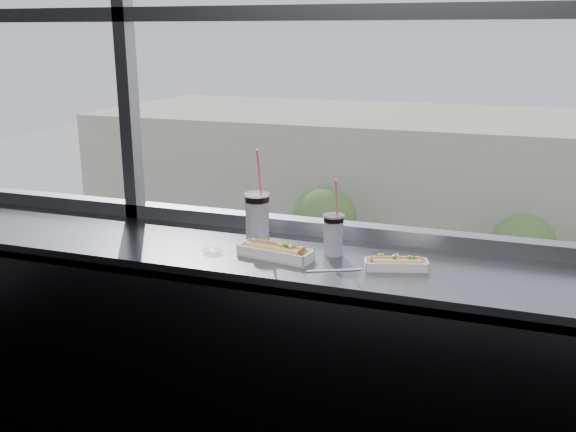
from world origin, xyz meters
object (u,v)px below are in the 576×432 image
(car_near_b, at_px, (288,386))
(car_near_a, at_px, (106,354))
(car_far_b, at_px, (547,329))
(hotdog_tray_left, at_px, (275,251))
(wrapper, at_px, (212,251))
(hotdog_tray_right, at_px, (396,263))
(loose_straw, at_px, (334,270))
(tree_left, at_px, (324,220))
(tree_center, at_px, (523,247))
(pedestrian_a, at_px, (343,269))
(soda_cup_left, at_px, (257,215))
(soda_cup_right, at_px, (333,233))
(car_near_c, at_px, (461,423))
(car_far_a, at_px, (277,291))

(car_near_b, bearing_deg, car_near_a, 86.29)
(car_near_b, distance_m, car_far_b, 11.78)
(hotdog_tray_left, bearing_deg, wrapper, -163.78)
(hotdog_tray_right, distance_m, loose_straw, 0.23)
(tree_left, height_order, tree_center, tree_left)
(hotdog_tray_right, bearing_deg, pedestrian_a, 86.86)
(soda_cup_left, xyz_separation_m, pedestrian_a, (-6.58, 27.93, -11.03))
(tree_left, bearing_deg, hotdog_tray_left, -74.50)
(tree_center, bearing_deg, soda_cup_left, -94.00)
(loose_straw, xyz_separation_m, tree_left, (-8.11, 28.41, -8.46))
(hotdog_tray_left, distance_m, soda_cup_left, 0.23)
(soda_cup_right, bearing_deg, car_near_c, 90.08)
(hotdog_tray_left, relative_size, soda_cup_left, 0.77)
(soda_cup_right, bearing_deg, car_far_b, 83.40)
(soda_cup_left, height_order, loose_straw, soda_cup_left)
(hotdog_tray_right, relative_size, car_near_a, 0.04)
(tree_center, bearing_deg, car_far_b, -73.74)
(car_near_b, relative_size, car_near_a, 1.08)
(car_near_a, distance_m, tree_left, 13.29)
(hotdog_tray_right, bearing_deg, tree_center, 69.74)
(pedestrian_a, bearing_deg, car_far_b, -111.10)
(hotdog_tray_right, xyz_separation_m, car_near_b, (-6.09, 16.31, -10.90))
(wrapper, height_order, car_near_a, wrapper)
(soda_cup_left, height_order, tree_center, soda_cup_left)
(hotdog_tray_right, height_order, car_near_b, hotdog_tray_right)
(soda_cup_left, bearing_deg, hotdog_tray_left, -49.55)
(wrapper, height_order, pedestrian_a, wrapper)
(loose_straw, bearing_deg, tree_center, 61.65)
(car_far_a, relative_size, tree_left, 1.17)
(loose_straw, bearing_deg, car_far_a, 85.54)
(car_far_b, bearing_deg, tree_center, 13.46)
(soda_cup_left, relative_size, tree_center, 0.08)
(tree_center, bearing_deg, car_far_a, -159.69)
(hotdog_tray_right, bearing_deg, tree_left, 88.90)
(car_near_a, distance_m, car_far_b, 17.89)
(car_near_b, relative_size, tree_center, 1.44)
(soda_cup_right, xyz_separation_m, car_near_c, (-0.02, 16.23, -11.17))
(hotdog_tray_right, height_order, wrapper, hotdog_tray_right)
(car_near_c, bearing_deg, tree_center, -2.49)
(hotdog_tray_left, bearing_deg, tree_left, 114.55)
(car_far_a, xyz_separation_m, tree_center, (10.81, 4.00, 2.15))
(tree_center, bearing_deg, wrapper, -94.20)
(car_near_b, xyz_separation_m, car_far_b, (8.64, 8.00, -0.17))
(hotdog_tray_left, height_order, soda_cup_left, soda_cup_left)
(hotdog_tray_left, relative_size, car_near_a, 0.05)
(wrapper, distance_m, tree_left, 30.57)
(hotdog_tray_right, distance_m, car_far_b, 26.84)
(hotdog_tray_right, bearing_deg, car_near_b, 93.02)
(soda_cup_right, distance_m, loose_straw, 0.20)
(car_near_b, distance_m, tree_center, 14.29)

